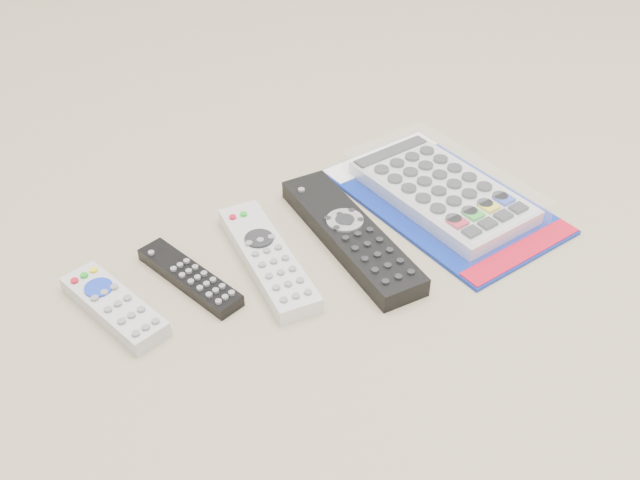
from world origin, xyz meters
TOP-DOWN VIEW (x-y plane):
  - remote_small_grey at (-0.24, 0.07)m, footprint 0.07×0.16m
  - remote_slim_black at (-0.15, 0.07)m, footprint 0.06×0.16m
  - remote_silver_dvd at (-0.05, 0.04)m, footprint 0.09×0.22m
  - remote_large_black at (0.05, 0.02)m, footprint 0.10×0.27m
  - jumbo_remote_packaged at (0.21, 0.01)m, footprint 0.19×0.31m

SIDE VIEW (x-z plane):
  - remote_slim_black at x=-0.15m, z-range 0.00..0.02m
  - remote_small_grey at x=-0.24m, z-range 0.00..0.02m
  - remote_silver_dvd at x=-0.05m, z-range 0.00..0.02m
  - remote_large_black at x=0.05m, z-range 0.00..0.03m
  - jumbo_remote_packaged at x=0.21m, z-range 0.00..0.04m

